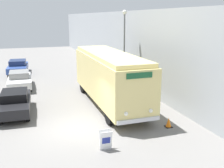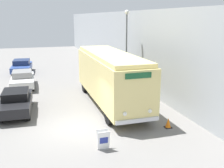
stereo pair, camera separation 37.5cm
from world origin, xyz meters
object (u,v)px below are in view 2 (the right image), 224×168
(vintage_bus, at_px, (110,76))
(streetlamp, at_px, (127,38))
(traffic_cone, at_px, (168,123))
(parked_car_near, at_px, (16,101))
(parked_car_mid, at_px, (23,79))
(parked_car_far, at_px, (22,66))
(sign_board, at_px, (103,140))

(vintage_bus, bearing_deg, streetlamp, 56.28)
(traffic_cone, bearing_deg, parked_car_near, 148.70)
(streetlamp, bearing_deg, parked_car_near, -156.06)
(parked_car_mid, bearing_deg, parked_car_far, 92.37)
(streetlamp, xyz_separation_m, parked_car_mid, (-8.27, 2.49, -3.37))
(vintage_bus, bearing_deg, parked_car_near, 179.89)
(streetlamp, bearing_deg, parked_car_mid, 163.24)
(vintage_bus, bearing_deg, sign_board, -109.50)
(streetlamp, relative_size, parked_car_near, 1.46)
(vintage_bus, height_order, parked_car_near, vintage_bus)
(parked_car_far, bearing_deg, traffic_cone, -61.44)
(vintage_bus, relative_size, parked_car_far, 2.20)
(streetlamp, height_order, parked_car_mid, streetlamp)
(vintage_bus, height_order, sign_board, vintage_bus)
(parked_car_mid, bearing_deg, traffic_cone, -55.10)
(parked_car_mid, bearing_deg, streetlamp, -16.29)
(streetlamp, height_order, parked_car_near, streetlamp)
(streetlamp, distance_m, parked_car_mid, 9.27)
(parked_car_near, distance_m, parked_car_far, 12.28)
(streetlamp, bearing_deg, sign_board, -115.44)
(vintage_bus, bearing_deg, traffic_cone, -69.10)
(vintage_bus, distance_m, parked_car_mid, 8.60)
(vintage_bus, distance_m, streetlamp, 5.03)
(parked_car_near, height_order, parked_car_mid, parked_car_near)
(streetlamp, distance_m, traffic_cone, 9.36)
(vintage_bus, relative_size, traffic_cone, 18.11)
(vintage_bus, relative_size, parked_car_mid, 2.26)
(sign_board, height_order, traffic_cone, sign_board)
(sign_board, bearing_deg, vintage_bus, 70.50)
(sign_board, distance_m, traffic_cone, 4.12)
(sign_board, bearing_deg, traffic_cone, 17.75)
(streetlamp, bearing_deg, parked_car_far, 134.89)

